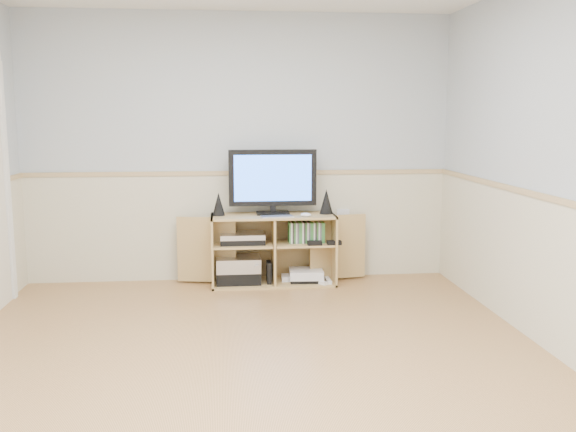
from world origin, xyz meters
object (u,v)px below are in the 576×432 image
object	(u,v)px
media_cabinet	(273,248)
monitor	(273,180)
keyboard	(277,217)
game_consoles	(305,276)

from	to	relation	value
media_cabinet	monitor	size ratio (longest dim) A/B	2.20
media_cabinet	keyboard	size ratio (longest dim) A/B	6.12
media_cabinet	game_consoles	world-z (taller)	media_cabinet
media_cabinet	keyboard	bearing A→B (deg)	-83.26
game_consoles	monitor	bearing A→B (deg)	168.36
keyboard	game_consoles	world-z (taller)	keyboard
media_cabinet	keyboard	world-z (taller)	keyboard
monitor	game_consoles	world-z (taller)	monitor
monitor	game_consoles	bearing A→B (deg)	-11.64
media_cabinet	monitor	xyz separation A→B (m)	(0.00, -0.00, 0.64)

